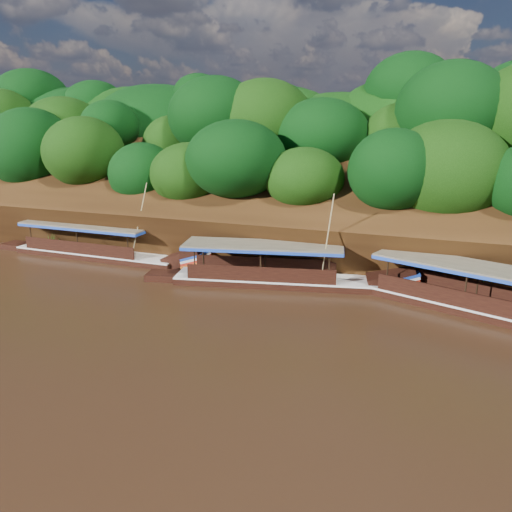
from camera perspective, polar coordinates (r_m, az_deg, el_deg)
The scene contains 6 objects.
ground at distance 26.84m, azimuth -3.69°, elevation -7.93°, with size 160.00×160.00×0.00m, color black.
riverbank at distance 47.13m, azimuth 7.43°, elevation 4.73°, with size 120.00×30.06×19.40m.
boat_0 at distance 30.56m, azimuth 26.37°, elevation -5.37°, with size 16.50×7.78×7.35m.
boat_1 at distance 32.85m, azimuth 3.60°, elevation -2.29°, with size 15.83×5.29×6.77m.
boat_2 at distance 40.59m, azimuth -16.79°, elevation 0.53°, with size 16.67×2.84×6.59m.
reeds at distance 36.26m, azimuth -3.13°, elevation -0.07°, with size 47.60×2.60×2.17m.
Camera 1 is at (10.02, -22.46, 10.74)m, focal length 35.00 mm.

